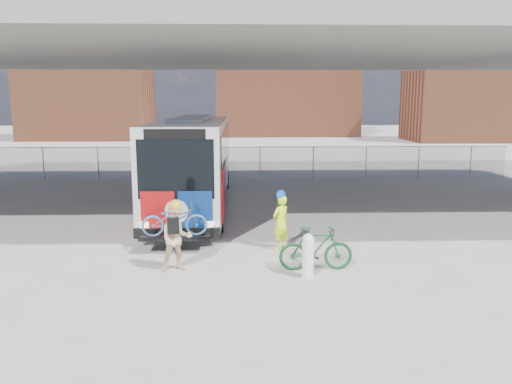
{
  "coord_description": "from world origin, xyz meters",
  "views": [
    {
      "loc": [
        -0.13,
        -15.78,
        4.25
      ],
      "look_at": [
        0.35,
        -1.03,
        1.6
      ],
      "focal_mm": 35.0,
      "sensor_mm": 36.0,
      "label": 1
    }
  ],
  "objects_px": {
    "bollard": "(308,254)",
    "cyclist_hivis": "(281,221)",
    "bike_parked": "(316,249)",
    "cyclist_tan": "(176,238)",
    "bus": "(194,156)"
  },
  "relations": [
    {
      "from": "bus",
      "to": "cyclist_tan",
      "type": "xyz_separation_m",
      "value": [
        0.24,
        -8.16,
        -1.24
      ]
    },
    {
      "from": "bollard",
      "to": "bike_parked",
      "type": "relative_size",
      "value": 0.58
    },
    {
      "from": "cyclist_tan",
      "to": "bike_parked",
      "type": "bearing_deg",
      "value": -18.24
    },
    {
      "from": "cyclist_hivis",
      "to": "bike_parked",
      "type": "bearing_deg",
      "value": 70.45
    },
    {
      "from": "bollard",
      "to": "bike_parked",
      "type": "bearing_deg",
      "value": 62.51
    },
    {
      "from": "bus",
      "to": "cyclist_tan",
      "type": "relative_size",
      "value": 7.02
    },
    {
      "from": "bollard",
      "to": "bus",
      "type": "bearing_deg",
      "value": 111.94
    },
    {
      "from": "bike_parked",
      "to": "cyclist_tan",
      "type": "bearing_deg",
      "value": 86.85
    },
    {
      "from": "bollard",
      "to": "cyclist_hivis",
      "type": "distance_m",
      "value": 2.5
    },
    {
      "from": "cyclist_tan",
      "to": "bike_parked",
      "type": "distance_m",
      "value": 3.57
    },
    {
      "from": "bus",
      "to": "cyclist_hivis",
      "type": "distance_m",
      "value": 7.13
    },
    {
      "from": "cyclist_hivis",
      "to": "bike_parked",
      "type": "xyz_separation_m",
      "value": [
        0.74,
        -1.91,
        -0.28
      ]
    },
    {
      "from": "bollard",
      "to": "cyclist_hivis",
      "type": "bearing_deg",
      "value": 100.87
    },
    {
      "from": "cyclist_tan",
      "to": "bollard",
      "type": "bearing_deg",
      "value": -27.43
    },
    {
      "from": "cyclist_hivis",
      "to": "cyclist_tan",
      "type": "relative_size",
      "value": 0.96
    }
  ]
}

